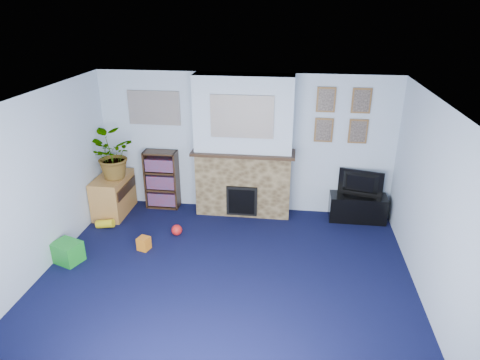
# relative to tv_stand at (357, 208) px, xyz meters

# --- Properties ---
(floor) EXTENTS (5.00, 4.50, 0.01)m
(floor) POSITION_rel_tv_stand_xyz_m (-1.95, -2.03, -0.23)
(floor) COLOR black
(floor) RESTS_ON ground
(ceiling) EXTENTS (5.00, 4.50, 0.01)m
(ceiling) POSITION_rel_tv_stand_xyz_m (-1.95, -2.03, 2.17)
(ceiling) COLOR white
(ceiling) RESTS_ON wall_back
(wall_back) EXTENTS (5.00, 0.04, 2.40)m
(wall_back) POSITION_rel_tv_stand_xyz_m (-1.95, 0.22, 0.97)
(wall_back) COLOR silver
(wall_back) RESTS_ON ground
(wall_front) EXTENTS (5.00, 0.04, 2.40)m
(wall_front) POSITION_rel_tv_stand_xyz_m (-1.95, -4.28, 0.97)
(wall_front) COLOR silver
(wall_front) RESTS_ON ground
(wall_left) EXTENTS (0.04, 4.50, 2.40)m
(wall_left) POSITION_rel_tv_stand_xyz_m (-4.45, -2.03, 0.97)
(wall_left) COLOR silver
(wall_left) RESTS_ON ground
(wall_right) EXTENTS (0.04, 4.50, 2.40)m
(wall_right) POSITION_rel_tv_stand_xyz_m (0.55, -2.03, 0.97)
(wall_right) COLOR silver
(wall_right) RESTS_ON ground
(chimney_breast) EXTENTS (1.72, 0.50, 2.40)m
(chimney_breast) POSITION_rel_tv_stand_xyz_m (-1.95, 0.02, 0.96)
(chimney_breast) COLOR brown
(chimney_breast) RESTS_ON ground
(collage_main) EXTENTS (1.00, 0.03, 0.68)m
(collage_main) POSITION_rel_tv_stand_xyz_m (-1.95, -0.19, 1.55)
(collage_main) COLOR gray
(collage_main) RESTS_ON chimney_breast
(collage_left) EXTENTS (0.90, 0.03, 0.58)m
(collage_left) POSITION_rel_tv_stand_xyz_m (-3.50, 0.21, 1.55)
(collage_left) COLOR gray
(collage_left) RESTS_ON wall_back
(portrait_tl) EXTENTS (0.30, 0.03, 0.40)m
(portrait_tl) POSITION_rel_tv_stand_xyz_m (-0.65, 0.20, 1.77)
(portrait_tl) COLOR brown
(portrait_tl) RESTS_ON wall_back
(portrait_tr) EXTENTS (0.30, 0.03, 0.40)m
(portrait_tr) POSITION_rel_tv_stand_xyz_m (-0.10, 0.20, 1.77)
(portrait_tr) COLOR brown
(portrait_tr) RESTS_ON wall_back
(portrait_bl) EXTENTS (0.30, 0.03, 0.40)m
(portrait_bl) POSITION_rel_tv_stand_xyz_m (-0.65, 0.20, 1.27)
(portrait_bl) COLOR brown
(portrait_bl) RESTS_ON wall_back
(portrait_br) EXTENTS (0.30, 0.03, 0.40)m
(portrait_br) POSITION_rel_tv_stand_xyz_m (-0.10, 0.20, 1.27)
(portrait_br) COLOR brown
(portrait_br) RESTS_ON wall_back
(tv_stand) EXTENTS (0.94, 0.39, 0.44)m
(tv_stand) POSITION_rel_tv_stand_xyz_m (0.00, 0.00, 0.00)
(tv_stand) COLOR black
(tv_stand) RESTS_ON ground
(television) EXTENTS (0.73, 0.28, 0.42)m
(television) POSITION_rel_tv_stand_xyz_m (0.00, 0.02, 0.43)
(television) COLOR black
(television) RESTS_ON tv_stand
(bookshelf) EXTENTS (0.58, 0.28, 1.05)m
(bookshelf) POSITION_rel_tv_stand_xyz_m (-3.41, 0.08, 0.28)
(bookshelf) COLOR #301E11
(bookshelf) RESTS_ON ground
(sideboard) EXTENTS (0.49, 0.87, 0.68)m
(sideboard) POSITION_rel_tv_stand_xyz_m (-4.19, -0.28, 0.12)
(sideboard) COLOR #B37A39
(sideboard) RESTS_ON ground
(potted_plant) EXTENTS (0.74, 0.65, 0.80)m
(potted_plant) POSITION_rel_tv_stand_xyz_m (-4.14, -0.33, 0.86)
(potted_plant) COLOR #26661E
(potted_plant) RESTS_ON sideboard
(mantel_clock) EXTENTS (0.11, 0.07, 0.16)m
(mantel_clock) POSITION_rel_tv_stand_xyz_m (-1.98, -0.03, 1.00)
(mantel_clock) COLOR gold
(mantel_clock) RESTS_ON chimney_breast
(mantel_candle) EXTENTS (0.05, 0.05, 0.15)m
(mantel_candle) POSITION_rel_tv_stand_xyz_m (-1.61, -0.03, 1.01)
(mantel_candle) COLOR #B2BFC6
(mantel_candle) RESTS_ON chimney_breast
(mantel_teddy) EXTENTS (0.13, 0.13, 0.13)m
(mantel_teddy) POSITION_rel_tv_stand_xyz_m (-2.45, -0.03, 0.99)
(mantel_teddy) COLOR gray
(mantel_teddy) RESTS_ON chimney_breast
(mantel_can) EXTENTS (0.06, 0.06, 0.12)m
(mantel_can) POSITION_rel_tv_stand_xyz_m (-1.18, -0.03, 0.99)
(mantel_can) COLOR orange
(mantel_can) RESTS_ON chimney_breast
(green_crate) EXTENTS (0.46, 0.42, 0.30)m
(green_crate) POSITION_rel_tv_stand_xyz_m (-4.25, -1.83, -0.08)
(green_crate) COLOR #198C26
(green_crate) RESTS_ON ground
(toy_ball) EXTENTS (0.17, 0.17, 0.17)m
(toy_ball) POSITION_rel_tv_stand_xyz_m (-2.90, -0.91, -0.14)
(toy_ball) COLOR red
(toy_ball) RESTS_ON ground
(toy_block) EXTENTS (0.20, 0.20, 0.20)m
(toy_block) POSITION_rel_tv_stand_xyz_m (-3.28, -1.39, -0.12)
(toy_block) COLOR orange
(toy_block) RESTS_ON ground
(toy_tube) EXTENTS (0.31, 0.13, 0.17)m
(toy_tube) POSITION_rel_tv_stand_xyz_m (-4.14, -0.83, -0.15)
(toy_tube) COLOR yellow
(toy_tube) RESTS_ON ground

